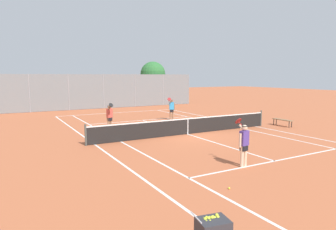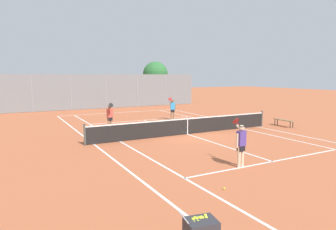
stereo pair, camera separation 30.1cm
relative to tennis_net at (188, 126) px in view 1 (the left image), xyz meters
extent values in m
plane|color=#B25B38|center=(0.00, 0.00, -0.51)|extent=(120.00, 120.00, 0.00)
cube|color=silver|center=(0.00, 11.90, -0.51)|extent=(11.00, 0.10, 0.01)
cube|color=silver|center=(-5.50, 0.00, -0.51)|extent=(0.10, 23.80, 0.01)
cube|color=silver|center=(5.50, 0.00, -0.51)|extent=(0.10, 23.80, 0.01)
cube|color=silver|center=(-4.13, 0.00, -0.51)|extent=(0.10, 23.80, 0.01)
cube|color=silver|center=(4.13, 0.00, -0.51)|extent=(0.10, 23.80, 0.01)
cube|color=silver|center=(0.00, -6.40, -0.51)|extent=(8.26, 0.10, 0.01)
cube|color=silver|center=(0.00, 6.40, -0.51)|extent=(8.26, 0.10, 0.01)
cube|color=silver|center=(0.00, 0.00, -0.51)|extent=(0.10, 12.80, 0.01)
cylinder|color=#474C47|center=(-5.95, 0.00, 0.03)|extent=(0.10, 0.10, 1.07)
cylinder|color=#474C47|center=(5.95, 0.00, 0.03)|extent=(0.10, 0.10, 1.07)
cube|color=black|center=(0.00, 0.00, -0.04)|extent=(11.90, 0.02, 0.89)
cube|color=white|center=(0.00, 0.00, 0.41)|extent=(11.90, 0.03, 0.06)
cube|color=white|center=(0.00, 0.00, -0.06)|extent=(0.05, 0.03, 0.89)
cylinder|color=#B7B7BC|center=(-6.61, -10.41, 0.44)|extent=(0.10, 0.44, 0.02)
sphere|color=#D1DB33|center=(-6.38, -10.31, 0.31)|extent=(0.07, 0.07, 0.07)
sphere|color=#D1DB33|center=(-6.32, -10.32, 0.32)|extent=(0.07, 0.07, 0.07)
sphere|color=#D1DB33|center=(-6.25, -10.33, 0.31)|extent=(0.07, 0.07, 0.07)
sphere|color=#D1DB33|center=(-6.19, -10.34, 0.31)|extent=(0.07, 0.07, 0.07)
sphere|color=#D1DB33|center=(-6.12, -10.37, 0.35)|extent=(0.07, 0.07, 0.07)
sphere|color=#D1DB33|center=(-6.39, -10.37, 0.34)|extent=(0.07, 0.07, 0.07)
sphere|color=#D1DB33|center=(-6.32, -10.38, 0.34)|extent=(0.07, 0.07, 0.07)
sphere|color=#D1DB33|center=(-6.26, -10.40, 0.35)|extent=(0.07, 0.07, 0.07)
sphere|color=#D1DB33|center=(-6.21, -10.40, 0.33)|extent=(0.07, 0.07, 0.07)
sphere|color=#D1DB33|center=(-6.14, -10.42, 0.33)|extent=(0.07, 0.07, 0.07)
sphere|color=#D1DB33|center=(-6.41, -10.44, 0.31)|extent=(0.07, 0.07, 0.07)
sphere|color=#D1DB33|center=(-6.34, -10.45, 0.31)|extent=(0.07, 0.07, 0.07)
cylinder|color=beige|center=(-1.71, -6.34, -0.10)|extent=(0.13, 0.13, 0.82)
cylinder|color=beige|center=(-1.53, -6.32, -0.10)|extent=(0.13, 0.13, 0.82)
cube|color=black|center=(-1.62, -6.33, 0.23)|extent=(0.30, 0.21, 0.24)
cube|color=#4C388C|center=(-1.62, -6.33, 0.59)|extent=(0.36, 0.24, 0.56)
sphere|color=beige|center=(-1.62, -6.33, 0.98)|extent=(0.22, 0.22, 0.22)
cylinder|color=black|center=(-1.62, -6.33, 1.05)|extent=(0.23, 0.23, 0.02)
cylinder|color=beige|center=(-1.84, -6.36, 0.53)|extent=(0.08, 0.08, 0.52)
cylinder|color=beige|center=(-1.51, -6.18, 0.88)|extent=(0.14, 0.46, 0.35)
cylinder|color=maroon|center=(-1.41, -5.90, 1.04)|extent=(0.06, 0.25, 0.22)
cylinder|color=maroon|center=(-1.43, -5.78, 1.15)|extent=(0.30, 0.23, 0.23)
cylinder|color=#936B4C|center=(-3.51, 3.46, -0.10)|extent=(0.13, 0.13, 0.82)
cylinder|color=#936B4C|center=(-3.68, 3.40, -0.10)|extent=(0.13, 0.13, 0.82)
cube|color=black|center=(-3.59, 3.43, 0.23)|extent=(0.32, 0.26, 0.24)
cube|color=#D84C3F|center=(-3.59, 3.43, 0.59)|extent=(0.39, 0.30, 0.56)
sphere|color=#936B4C|center=(-3.59, 3.43, 0.98)|extent=(0.22, 0.22, 0.22)
cylinder|color=black|center=(-3.59, 3.43, 1.05)|extent=(0.23, 0.23, 0.02)
cylinder|color=#936B4C|center=(-3.38, 3.50, 0.53)|extent=(0.08, 0.08, 0.52)
cylinder|color=#936B4C|center=(-3.67, 3.26, 0.88)|extent=(0.22, 0.46, 0.35)
cylinder|color=black|center=(-3.71, 2.97, 1.04)|extent=(0.11, 0.25, 0.22)
cylinder|color=black|center=(-3.67, 2.85, 1.15)|extent=(0.33, 0.28, 0.23)
cylinder|color=#936B4C|center=(2.13, 5.40, -0.10)|extent=(0.13, 0.13, 0.82)
cylinder|color=#936B4C|center=(1.96, 5.46, -0.10)|extent=(0.13, 0.13, 0.82)
cube|color=black|center=(2.04, 5.43, 0.23)|extent=(0.33, 0.27, 0.24)
cube|color=#3399D8|center=(2.04, 5.43, 0.59)|extent=(0.39, 0.31, 0.56)
sphere|color=#936B4C|center=(2.04, 5.43, 0.98)|extent=(0.22, 0.22, 0.22)
cylinder|color=black|center=(2.04, 5.43, 1.05)|extent=(0.23, 0.23, 0.02)
cylinder|color=#936B4C|center=(2.25, 5.35, 0.53)|extent=(0.08, 0.08, 0.52)
cylinder|color=#936B4C|center=(1.87, 5.34, 0.88)|extent=(0.24, 0.45, 0.35)
cylinder|color=maroon|center=(1.66, 5.15, 1.04)|extent=(0.12, 0.25, 0.22)
cylinder|color=maroon|center=(1.61, 5.03, 1.15)|extent=(0.33, 0.28, 0.23)
sphere|color=#D1DB33|center=(0.89, 0.36, -0.48)|extent=(0.07, 0.07, 0.07)
sphere|color=#D1DB33|center=(-3.61, -7.83, -0.48)|extent=(0.07, 0.07, 0.07)
cube|color=olive|center=(7.20, -0.77, -0.07)|extent=(0.36, 1.50, 0.05)
cylinder|color=#262626|center=(7.07, -1.40, -0.30)|extent=(0.05, 0.05, 0.41)
cylinder|color=#262626|center=(7.07, -0.13, -0.30)|extent=(0.05, 0.05, 0.41)
cylinder|color=#262626|center=(7.32, -1.40, -0.30)|extent=(0.05, 0.05, 0.41)
cylinder|color=#262626|center=(7.32, -0.13, -0.30)|extent=(0.05, 0.05, 0.41)
cylinder|color=gray|center=(-7.09, 16.14, 1.28)|extent=(0.08, 0.08, 3.59)
cylinder|color=gray|center=(-3.54, 16.14, 1.28)|extent=(0.08, 0.08, 3.59)
cylinder|color=gray|center=(0.00, 16.14, 1.28)|extent=(0.08, 0.08, 3.59)
cylinder|color=gray|center=(3.54, 16.14, 1.28)|extent=(0.08, 0.08, 3.59)
cylinder|color=gray|center=(7.09, 16.14, 1.28)|extent=(0.08, 0.08, 3.59)
cylinder|color=gray|center=(10.63, 16.14, 1.28)|extent=(0.08, 0.08, 3.59)
cube|color=slate|center=(0.00, 16.14, 1.28)|extent=(21.27, 0.02, 3.55)
cylinder|color=brown|center=(6.90, 18.41, 0.76)|extent=(0.27, 0.27, 2.55)
sphere|color=#2D6B33|center=(6.90, 18.41, 3.10)|extent=(3.04, 3.04, 3.04)
sphere|color=#2D6B33|center=(7.23, 18.29, 2.72)|extent=(1.68, 1.68, 1.68)
camera|label=1|loc=(-9.47, -14.49, 2.90)|focal=32.00mm
camera|label=2|loc=(-9.21, -14.63, 2.90)|focal=32.00mm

